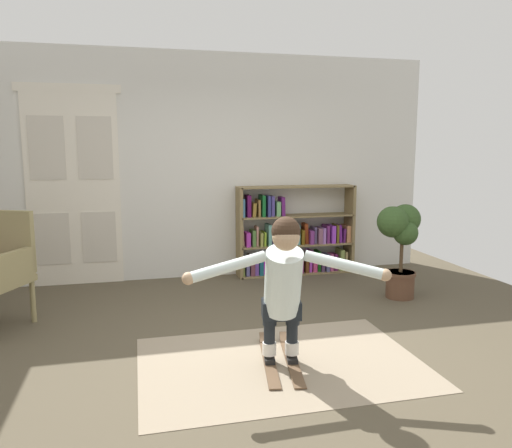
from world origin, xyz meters
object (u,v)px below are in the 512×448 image
Objects in this scene: bookshelf at (293,238)px; skis_pair at (280,359)px; person_skier at (283,280)px; potted_plant at (400,234)px.

bookshelf reaches higher than skis_pair.
person_skier is at bearing -109.26° from bookshelf.
bookshelf is at bearing 70.16° from skis_pair.
skis_pair is (-1.81, -1.36, -0.70)m from potted_plant.
bookshelf is at bearing 70.74° from person_skier.
bookshelf reaches higher than potted_plant.
person_skier is (-1.84, -1.53, -0.01)m from potted_plant.
person_skier reaches higher than bookshelf.
bookshelf is 1.57m from potted_plant.
person_skier reaches higher than skis_pair.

